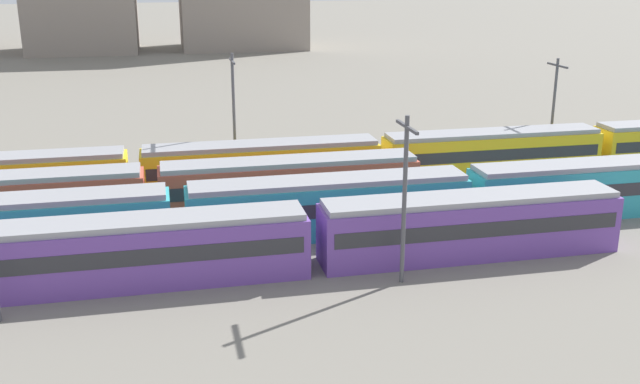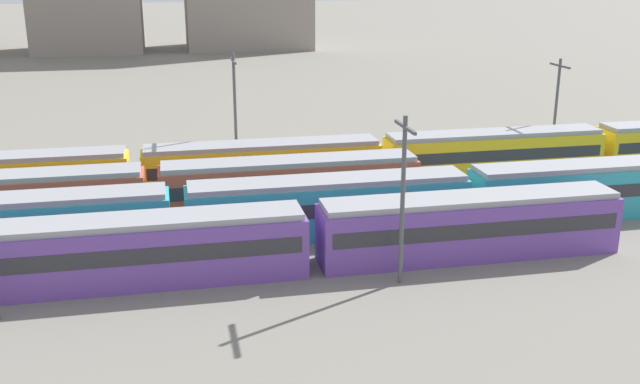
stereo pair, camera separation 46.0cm
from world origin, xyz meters
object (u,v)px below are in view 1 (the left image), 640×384
(train_track_1, at_px, (468,196))
(catenary_pole_3, at_px, (234,111))
(catenary_pole_0, at_px, (405,192))
(train_track_3, at_px, (262,166))
(catenary_pole_1, at_px, (554,105))
(train_track_2, at_px, (2,202))
(train_track_0, at_px, (142,251))

(train_track_1, relative_size, catenary_pole_3, 11.13)
(catenary_pole_0, bearing_deg, train_track_1, 48.01)
(train_track_3, distance_m, catenary_pole_0, 19.40)
(catenary_pole_1, bearing_deg, train_track_3, -173.66)
(train_track_2, relative_size, catenary_pole_0, 6.03)
(train_track_3, bearing_deg, train_track_0, -119.11)
(catenary_pole_1, xyz_separation_m, catenary_pole_3, (-27.37, 0.25, 0.55))
(train_track_3, relative_size, catenary_pole_3, 9.26)
(train_track_1, xyz_separation_m, train_track_3, (-12.31, 10.40, 0.00))
(train_track_0, xyz_separation_m, train_track_3, (8.69, 15.60, 0.00))
(catenary_pole_0, distance_m, catenary_pole_1, 29.62)
(catenary_pole_3, bearing_deg, train_track_2, -152.51)
(train_track_2, height_order, train_track_3, same)
(catenary_pole_0, bearing_deg, train_track_0, 168.38)
(catenary_pole_1, height_order, catenary_pole_3, catenary_pole_3)
(train_track_0, height_order, train_track_2, same)
(train_track_0, distance_m, catenary_pole_0, 14.43)
(train_track_2, xyz_separation_m, train_track_3, (17.63, 5.20, 0.00))
(train_track_0, bearing_deg, catenary_pole_3, 69.47)
(train_track_1, bearing_deg, catenary_pole_0, -131.99)
(train_track_2, height_order, catenary_pole_1, catenary_pole_1)
(train_track_1, bearing_deg, train_track_0, -166.09)
(train_track_0, distance_m, catenary_pole_3, 20.31)
(train_track_1, distance_m, train_track_3, 16.12)
(catenary_pole_1, bearing_deg, train_track_1, -135.25)
(catenary_pole_3, bearing_deg, train_track_3, -61.55)
(train_track_0, xyz_separation_m, catenary_pole_0, (13.77, -2.83, 3.26))
(train_track_3, xyz_separation_m, catenary_pole_1, (25.69, 2.85, 3.15))
(train_track_1, relative_size, catenary_pole_1, 12.44)
(catenary_pole_0, xyz_separation_m, catenary_pole_3, (-6.77, 21.53, 0.44))
(train_track_3, distance_m, catenary_pole_1, 26.04)
(catenary_pole_3, bearing_deg, catenary_pole_0, -72.56)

